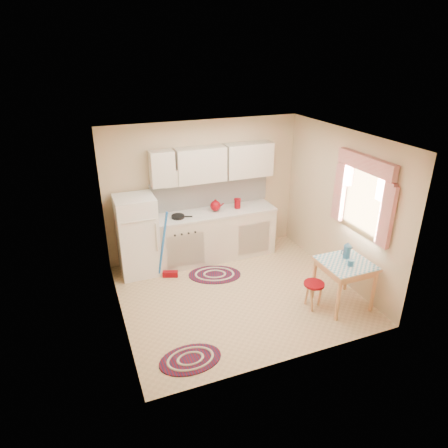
{
  "coord_description": "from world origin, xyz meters",
  "views": [
    {
      "loc": [
        -2.17,
        -4.95,
        3.63
      ],
      "look_at": [
        -0.13,
        0.25,
        1.14
      ],
      "focal_mm": 32.0,
      "sensor_mm": 36.0,
      "label": 1
    }
  ],
  "objects_px": {
    "fridge": "(137,236)",
    "stool": "(313,295)",
    "base_cabinets": "(214,236)",
    "table": "(343,284)"
  },
  "relations": [
    {
      "from": "fridge",
      "to": "stool",
      "type": "bearing_deg",
      "value": -41.58
    },
    {
      "from": "stool",
      "to": "base_cabinets",
      "type": "bearing_deg",
      "value": 112.49
    },
    {
      "from": "table",
      "to": "stool",
      "type": "xyz_separation_m",
      "value": [
        -0.45,
        0.09,
        -0.15
      ]
    },
    {
      "from": "fridge",
      "to": "stool",
      "type": "height_order",
      "value": "fridge"
    },
    {
      "from": "fridge",
      "to": "table",
      "type": "distance_m",
      "value": 3.42
    },
    {
      "from": "fridge",
      "to": "table",
      "type": "height_order",
      "value": "fridge"
    },
    {
      "from": "base_cabinets",
      "to": "table",
      "type": "bearing_deg",
      "value": -58.64
    },
    {
      "from": "fridge",
      "to": "base_cabinets",
      "type": "relative_size",
      "value": 0.62
    },
    {
      "from": "fridge",
      "to": "base_cabinets",
      "type": "bearing_deg",
      "value": 2.05
    },
    {
      "from": "base_cabinets",
      "to": "stool",
      "type": "relative_size",
      "value": 5.36
    }
  ]
}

